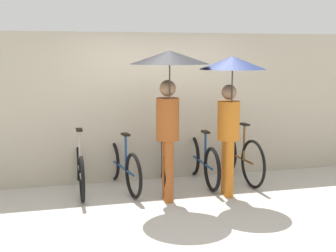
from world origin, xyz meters
TOP-DOWN VIEW (x-y plane):
  - ground_plane at (0.00, 0.00)m, footprint 30.00×30.00m
  - back_wall at (0.00, 1.72)m, footprint 10.58×0.12m
  - parked_bicycle_0 at (-1.29, 1.30)m, footprint 0.44×1.75m
  - parked_bicycle_1 at (-0.65, 1.26)m, footprint 0.45×1.70m
  - parked_bicycle_2 at (0.00, 1.23)m, footprint 0.53×1.71m
  - parked_bicycle_3 at (0.64, 1.25)m, footprint 0.44×1.68m
  - parked_bicycle_4 at (1.29, 1.25)m, footprint 0.44×1.72m
  - pedestrian_leading at (-0.13, 0.41)m, footprint 1.08×1.08m
  - pedestrian_center at (0.78, 0.42)m, footprint 0.93×0.93m

SIDE VIEW (x-z plane):
  - ground_plane at x=0.00m, z-range 0.00..0.00m
  - parked_bicycle_0 at x=-1.29m, z-range -0.14..0.84m
  - parked_bicycle_1 at x=-0.65m, z-range -0.16..0.87m
  - parked_bicycle_3 at x=0.64m, z-range -0.14..0.85m
  - parked_bicycle_2 at x=0.00m, z-range -0.15..0.89m
  - parked_bicycle_4 at x=1.29m, z-range -0.15..0.94m
  - back_wall at x=0.00m, z-range 0.00..2.40m
  - pedestrian_center at x=0.78m, z-range 0.55..2.58m
  - pedestrian_leading at x=-0.13m, z-range 0.63..2.74m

